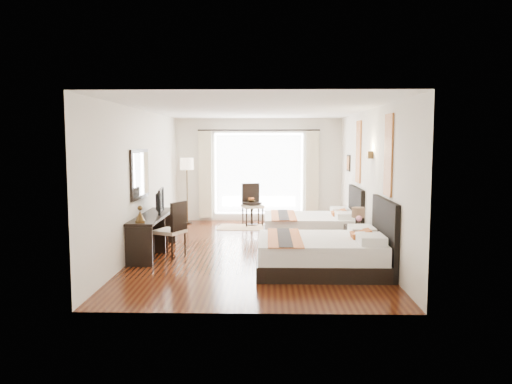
{
  "coord_description": "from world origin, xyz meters",
  "views": [
    {
      "loc": [
        0.25,
        -9.88,
        2.17
      ],
      "look_at": [
        0.01,
        0.39,
        1.13
      ],
      "focal_mm": 35.0,
      "sensor_mm": 36.0,
      "label": 1
    }
  ],
  "objects_px": {
    "nightstand": "(357,240)",
    "desk_chair": "(171,240)",
    "console_desk": "(153,234)",
    "floor_lamp": "(187,168)",
    "bed_far": "(313,226)",
    "television": "(157,201)",
    "table_lamp": "(358,214)",
    "side_table": "(252,214)",
    "bed_near": "(326,252)",
    "vase": "(359,227)",
    "fruit_bowl": "(251,201)",
    "window_chair": "(252,213)"
  },
  "relations": [
    {
      "from": "nightstand",
      "to": "fruit_bowl",
      "type": "xyz_separation_m",
      "value": [
        -2.17,
        3.32,
        0.36
      ]
    },
    {
      "from": "floor_lamp",
      "to": "bed_far",
      "type": "bearing_deg",
      "value": -34.0
    },
    {
      "from": "console_desk",
      "to": "floor_lamp",
      "type": "relative_size",
      "value": 1.26
    },
    {
      "from": "table_lamp",
      "to": "side_table",
      "type": "relative_size",
      "value": 0.66
    },
    {
      "from": "table_lamp",
      "to": "console_desk",
      "type": "height_order",
      "value": "table_lamp"
    },
    {
      "from": "television",
      "to": "window_chair",
      "type": "distance_m",
      "value": 3.58
    },
    {
      "from": "nightstand",
      "to": "fruit_bowl",
      "type": "bearing_deg",
      "value": 123.12
    },
    {
      "from": "bed_near",
      "to": "window_chair",
      "type": "xyz_separation_m",
      "value": [
        -1.37,
        4.6,
        0.01
      ]
    },
    {
      "from": "bed_near",
      "to": "window_chair",
      "type": "relative_size",
      "value": 2.0
    },
    {
      "from": "bed_near",
      "to": "bed_far",
      "type": "distance_m",
      "value": 2.72
    },
    {
      "from": "vase",
      "to": "fruit_bowl",
      "type": "height_order",
      "value": "fruit_bowl"
    },
    {
      "from": "desk_chair",
      "to": "side_table",
      "type": "bearing_deg",
      "value": -86.2
    },
    {
      "from": "television",
      "to": "side_table",
      "type": "height_order",
      "value": "television"
    },
    {
      "from": "nightstand",
      "to": "window_chair",
      "type": "relative_size",
      "value": 0.52
    },
    {
      "from": "console_desk",
      "to": "side_table",
      "type": "distance_m",
      "value": 3.78
    },
    {
      "from": "bed_far",
      "to": "side_table",
      "type": "relative_size",
      "value": 3.43
    },
    {
      "from": "bed_far",
      "to": "console_desk",
      "type": "height_order",
      "value": "bed_far"
    },
    {
      "from": "vase",
      "to": "fruit_bowl",
      "type": "xyz_separation_m",
      "value": [
        -2.16,
        3.48,
        0.07
      ]
    },
    {
      "from": "nightstand",
      "to": "television",
      "type": "relative_size",
      "value": 0.68
    },
    {
      "from": "bed_far",
      "to": "floor_lamp",
      "type": "height_order",
      "value": "floor_lamp"
    },
    {
      "from": "bed_near",
      "to": "console_desk",
      "type": "xyz_separation_m",
      "value": [
        -3.21,
        1.29,
        0.06
      ]
    },
    {
      "from": "desk_chair",
      "to": "fruit_bowl",
      "type": "bearing_deg",
      "value": -85.92
    },
    {
      "from": "table_lamp",
      "to": "vase",
      "type": "relative_size",
      "value": 3.35
    },
    {
      "from": "fruit_bowl",
      "to": "side_table",
      "type": "bearing_deg",
      "value": -53.81
    },
    {
      "from": "bed_near",
      "to": "nightstand",
      "type": "bearing_deg",
      "value": 59.38
    },
    {
      "from": "bed_near",
      "to": "console_desk",
      "type": "distance_m",
      "value": 3.46
    },
    {
      "from": "bed_far",
      "to": "fruit_bowl",
      "type": "bearing_deg",
      "value": 127.26
    },
    {
      "from": "table_lamp",
      "to": "floor_lamp",
      "type": "xyz_separation_m",
      "value": [
        -3.89,
        3.5,
        0.7
      ]
    },
    {
      "from": "nightstand",
      "to": "floor_lamp",
      "type": "height_order",
      "value": "floor_lamp"
    },
    {
      "from": "bed_far",
      "to": "television",
      "type": "height_order",
      "value": "television"
    },
    {
      "from": "table_lamp",
      "to": "floor_lamp",
      "type": "height_order",
      "value": "floor_lamp"
    },
    {
      "from": "bed_near",
      "to": "television",
      "type": "height_order",
      "value": "television"
    },
    {
      "from": "bed_near",
      "to": "console_desk",
      "type": "height_order",
      "value": "bed_near"
    },
    {
      "from": "console_desk",
      "to": "floor_lamp",
      "type": "distance_m",
      "value": 3.73
    },
    {
      "from": "console_desk",
      "to": "vase",
      "type": "bearing_deg",
      "value": -2.14
    },
    {
      "from": "bed_far",
      "to": "table_lamp",
      "type": "xyz_separation_m",
      "value": [
        0.74,
        -1.37,
        0.47
      ]
    },
    {
      "from": "vase",
      "to": "television",
      "type": "bearing_deg",
      "value": 173.55
    },
    {
      "from": "table_lamp",
      "to": "desk_chair",
      "type": "relative_size",
      "value": 0.38
    },
    {
      "from": "nightstand",
      "to": "desk_chair",
      "type": "height_order",
      "value": "desk_chair"
    },
    {
      "from": "bed_far",
      "to": "television",
      "type": "xyz_separation_m",
      "value": [
        -3.23,
        -1.14,
        0.69
      ]
    },
    {
      "from": "vase",
      "to": "desk_chair",
      "type": "relative_size",
      "value": 0.11
    },
    {
      "from": "vase",
      "to": "floor_lamp",
      "type": "relative_size",
      "value": 0.07
    },
    {
      "from": "bed_near",
      "to": "vase",
      "type": "height_order",
      "value": "bed_near"
    },
    {
      "from": "floor_lamp",
      "to": "fruit_bowl",
      "type": "xyz_separation_m",
      "value": [
        1.71,
        -0.23,
        -0.85
      ]
    },
    {
      "from": "floor_lamp",
      "to": "fruit_bowl",
      "type": "distance_m",
      "value": 1.92
    },
    {
      "from": "vase",
      "to": "side_table",
      "type": "distance_m",
      "value": 4.08
    },
    {
      "from": "nightstand",
      "to": "floor_lamp",
      "type": "bearing_deg",
      "value": 137.51
    },
    {
      "from": "nightstand",
      "to": "desk_chair",
      "type": "relative_size",
      "value": 0.53
    },
    {
      "from": "bed_far",
      "to": "window_chair",
      "type": "bearing_deg",
      "value": 126.94
    },
    {
      "from": "bed_far",
      "to": "vase",
      "type": "height_order",
      "value": "bed_far"
    }
  ]
}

